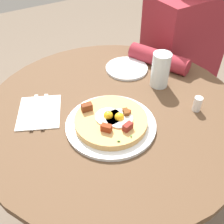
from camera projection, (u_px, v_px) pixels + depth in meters
name	position (u px, v px, depth m)	size (l,w,h in m)	color
ground_plane	(113.00, 209.00, 1.40)	(6.00, 6.00, 0.00)	#6B5B4C
dining_table	(113.00, 140.00, 1.04)	(0.92, 0.92, 0.71)	brown
person_seated	(177.00, 75.00, 1.44)	(0.53, 0.39, 1.14)	#2D2D33
pizza_plate	(111.00, 125.00, 0.86)	(0.29, 0.29, 0.01)	white
breakfast_pizza	(111.00, 120.00, 0.84)	(0.23, 0.23, 0.05)	tan
bread_plate	(127.00, 68.00, 1.11)	(0.17, 0.17, 0.01)	white
napkin	(39.00, 112.00, 0.91)	(0.17, 0.14, 0.00)	white
fork	(45.00, 111.00, 0.91)	(0.18, 0.01, 0.01)	silver
knife	(34.00, 111.00, 0.90)	(0.18, 0.01, 0.01)	silver
water_glass	(161.00, 70.00, 0.99)	(0.07, 0.07, 0.13)	silver
salt_shaker	(197.00, 104.00, 0.90)	(0.03, 0.03, 0.05)	white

